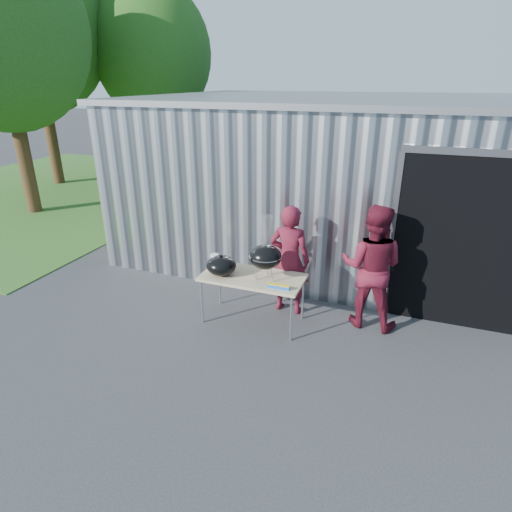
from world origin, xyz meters
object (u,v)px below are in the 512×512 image
at_px(kettle_grill, 266,252).
at_px(person_cook, 289,260).
at_px(person_bystander, 371,267).
at_px(folding_table, 253,279).

xyz_separation_m(kettle_grill, person_cook, (0.21, 0.53, -0.30)).
bearing_deg(person_cook, person_bystander, -176.62).
bearing_deg(folding_table, person_cook, 51.45).
height_order(folding_table, person_cook, person_cook).
relative_size(person_cook, person_bystander, 0.94).
height_order(person_cook, person_bystander, person_bystander).
bearing_deg(person_cook, kettle_grill, 70.68).
bearing_deg(person_cook, folding_table, 53.43).
height_order(folding_table, kettle_grill, kettle_grill).
bearing_deg(person_bystander, folding_table, 22.11).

